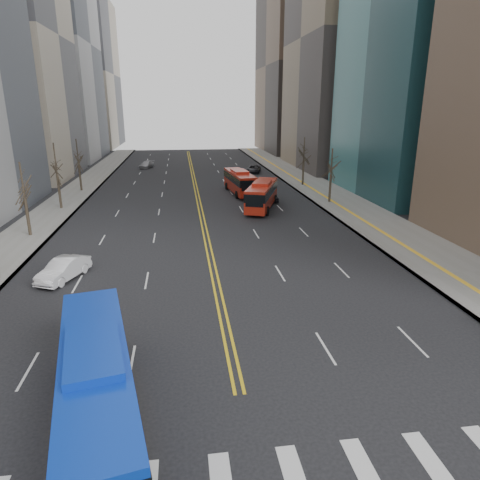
# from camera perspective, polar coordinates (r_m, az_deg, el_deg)

# --- Properties ---
(sidewalk_right) EXTENTS (7.00, 130.00, 0.15)m
(sidewalk_right) POSITION_cam_1_polar(r_m,az_deg,el_deg) (59.35, 11.59, 6.04)
(sidewalk_right) COLOR gray
(sidewalk_right) RESTS_ON ground
(sidewalk_left) EXTENTS (5.00, 130.00, 0.15)m
(sidewalk_left) POSITION_cam_1_polar(r_m,az_deg,el_deg) (57.87, -22.23, 4.80)
(sidewalk_left) COLOR gray
(sidewalk_left) RESTS_ON ground
(centerline) EXTENTS (0.55, 100.00, 0.01)m
(centerline) POSITION_cam_1_polar(r_m,az_deg,el_deg) (65.90, -6.01, 7.35)
(centerline) COLOR gold
(centerline) RESTS_ON ground
(office_towers) EXTENTS (83.00, 134.00, 58.00)m
(office_towers) POSITION_cam_1_polar(r_m,az_deg,el_deg) (79.38, -6.92, 26.38)
(office_towers) COLOR gray
(office_towers) RESTS_ON ground
(street_trees) EXTENTS (35.20, 47.20, 7.60)m
(street_trees) POSITION_cam_1_polar(r_m,az_deg,el_deg) (45.20, -14.46, 8.52)
(street_trees) COLOR #2D251B
(street_trees) RESTS_ON ground
(blue_bus) EXTENTS (4.69, 11.68, 3.34)m
(blue_bus) POSITION_cam_1_polar(r_m,az_deg,el_deg) (17.27, -18.53, -17.86)
(blue_bus) COLOR #0B31A9
(blue_bus) RESTS_ON ground
(red_bus_near) EXTENTS (5.56, 10.12, 3.18)m
(red_bus_near) POSITION_cam_1_polar(r_m,az_deg,el_deg) (49.82, 2.94, 6.22)
(red_bus_near) COLOR #AC2212
(red_bus_near) RESTS_ON ground
(red_bus_far) EXTENTS (3.31, 10.18, 3.20)m
(red_bus_far) POSITION_cam_1_polar(r_m,az_deg,el_deg) (58.46, -0.05, 7.93)
(red_bus_far) COLOR #AC2212
(red_bus_far) RESTS_ON ground
(car_white) EXTENTS (3.14, 4.69, 1.46)m
(car_white) POSITION_cam_1_polar(r_m,az_deg,el_deg) (31.88, -22.47, -3.63)
(car_white) COLOR silver
(car_white) RESTS_ON ground
(car_dark_mid) EXTENTS (1.66, 3.82, 1.28)m
(car_dark_mid) POSITION_cam_1_polar(r_m,az_deg,el_deg) (54.23, 4.05, 5.90)
(car_dark_mid) COLOR black
(car_dark_mid) RESTS_ON ground
(car_silver) EXTENTS (3.15, 4.76, 1.28)m
(car_silver) POSITION_cam_1_polar(r_m,az_deg,el_deg) (85.51, -12.35, 9.80)
(car_silver) COLOR #9E9DA3
(car_silver) RESTS_ON ground
(car_dark_far) EXTENTS (3.40, 5.17, 1.32)m
(car_dark_far) POSITION_cam_1_polar(r_m,az_deg,el_deg) (77.57, 1.85, 9.45)
(car_dark_far) COLOR black
(car_dark_far) RESTS_ON ground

